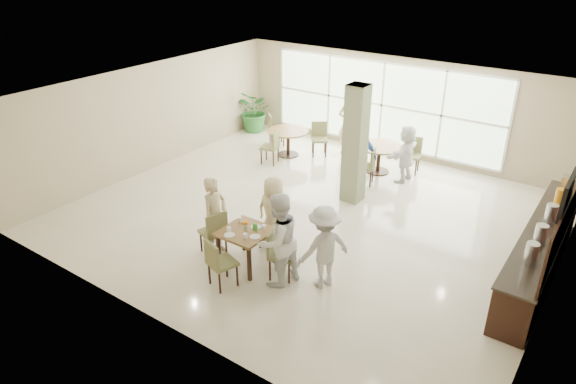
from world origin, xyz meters
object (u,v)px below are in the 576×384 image
Objects in this scene: round_table_left at (288,136)px; potted_plant at (255,111)px; teen_far at (274,212)px; round_table_right at (379,151)px; adult_a at (359,155)px; adult_b at (406,153)px; buffet_counter at (543,247)px; teen_left at (215,217)px; main_table at (246,235)px; teen_right at (278,240)px; teen_standing at (324,247)px; adult_standing at (349,124)px.

round_table_left is 0.87× the size of potted_plant.
round_table_right is at bearing -97.47° from teen_far.
adult_b is (0.89, 0.84, -0.03)m from adult_a.
round_table_left is 7.52m from buffet_counter.
round_table_left is 5.40m from teen_left.
teen_left is at bearing -70.17° from round_table_left.
buffet_counter is at bearing -23.78° from adult_a.
adult_b is at bearing 80.66° from main_table.
adult_b is (0.88, 5.35, 0.10)m from main_table.
teen_far reaches higher than potted_plant.
teen_right is 5.46m from adult_b.
teen_standing is at bearing 132.56° from teen_right.
adult_a reaches higher than potted_plant.
teen_standing is 1.06× the size of adult_b.
potted_plant is 3.42m from adult_standing.
adult_standing is (-2.05, 6.25, 0.01)m from teen_right.
teen_far is 1.01× the size of adult_b.
adult_a is at bearing 160.92° from buffet_counter.
teen_standing is 6.46m from adult_standing.
teen_right reaches higher than teen_standing.
teen_standing is 1.01× the size of adult_a.
main_table is at bearing -63.04° from round_table_left.
round_table_right is 0.75× the size of teen_standing.
adult_b is at bearing -8.16° from round_table_right.
round_table_right is at bearing -8.35° from potted_plant.
round_table_right is 0.81m from adult_b.
main_table is at bearing -50.95° from teen_standing.
teen_far reaches higher than round_table_right.
adult_standing reaches higher than potted_plant.
teen_standing is (1.43, -5.17, 0.20)m from round_table_right.
round_table_left is (-2.58, 5.07, -0.06)m from main_table.
adult_standing reaches higher than teen_standing.
teen_far is 0.84× the size of adult_standing.
teen_far is at bearing -91.29° from round_table_right.
teen_left is at bearing -179.70° from main_table.
round_table_left is 6.30m from teen_standing.
teen_standing is (6.16, -5.86, 0.11)m from potted_plant.
teen_far is at bearing -41.83° from teen_left.
adult_a is (-1.53, 4.22, -0.01)m from teen_standing.
teen_standing is at bearing -49.35° from round_table_left.
round_table_left is at bearing -111.34° from teen_standing.
main_table is 5.46m from round_table_right.
main_table is at bearing 84.53° from teen_far.
adult_standing is (-1.21, 1.63, 0.12)m from adult_a.
teen_far is at bearing -58.44° from round_table_left.
main_table is 0.90m from teen_far.
adult_b is at bearing 154.31° from adult_standing.
buffet_counter is at bearing -19.33° from potted_plant.
teen_far is 0.84× the size of teen_right.
teen_standing is (4.10, -4.78, 0.20)m from round_table_left.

